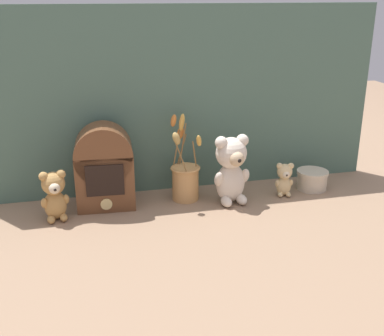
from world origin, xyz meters
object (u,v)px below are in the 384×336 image
object	(u,v)px
teddy_bear_large	(232,168)
teddy_bear_small	(284,179)
teddy_bear_medium	(54,195)
decorative_tin_tall	(312,180)
vintage_radio	(104,167)
flower_vase	(185,177)

from	to	relation	value
teddy_bear_large	teddy_bear_small	world-z (taller)	teddy_bear_large
teddy_bear_medium	teddy_bear_small	size ratio (longest dim) A/B	1.35
decorative_tin_tall	vintage_radio	bearing A→B (deg)	177.88
decorative_tin_tall	teddy_bear_small	bearing A→B (deg)	-165.89
teddy_bear_small	flower_vase	size ratio (longest dim) A/B	0.41
teddy_bear_large	teddy_bear_medium	xyz separation A→B (m)	(-0.57, 0.00, -0.04)
teddy_bear_large	vintage_radio	xyz separation A→B (m)	(-0.41, 0.07, 0.02)
teddy_bear_large	flower_vase	bearing A→B (deg)	156.08
teddy_bear_medium	teddy_bear_small	bearing A→B (deg)	0.79
teddy_bear_medium	decorative_tin_tall	world-z (taller)	teddy_bear_medium
teddy_bear_large	vintage_radio	bearing A→B (deg)	170.22
teddy_bear_large	flower_vase	size ratio (longest dim) A/B	0.80
teddy_bear_large	flower_vase	world-z (taller)	flower_vase
teddy_bear_medium	teddy_bear_large	bearing A→B (deg)	-0.21
teddy_bear_large	teddy_bear_medium	world-z (taller)	teddy_bear_large
teddy_bear_small	vintage_radio	size ratio (longest dim) A/B	0.43
flower_vase	decorative_tin_tall	size ratio (longest dim) A/B	2.61
teddy_bear_medium	teddy_bear_small	distance (m)	0.77
teddy_bear_medium	flower_vase	bearing A→B (deg)	8.22
teddy_bear_medium	vintage_radio	size ratio (longest dim) A/B	0.58
teddy_bear_large	teddy_bear_small	xyz separation A→B (m)	(0.20, 0.01, -0.06)
flower_vase	teddy_bear_large	bearing A→B (deg)	-23.92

